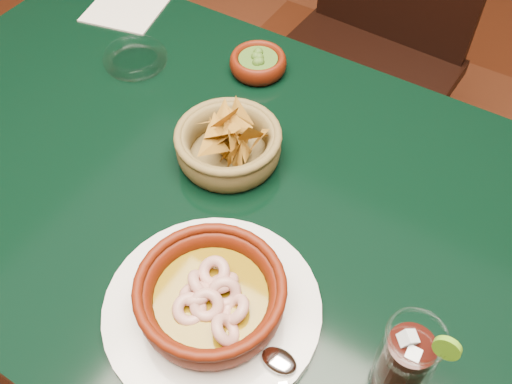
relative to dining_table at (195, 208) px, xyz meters
The scene contains 9 objects.
ground 0.65m from the dining_table, ahead, with size 7.00×7.00×0.00m, color #471C0C.
dining_table is the anchor object (origin of this frame).
dining_chair 0.72m from the dining_table, 88.11° to the left, with size 0.47×0.47×0.99m.
shrimp_plate 0.29m from the dining_table, 46.96° to the right, with size 0.36×0.29×0.08m.
chip_basket 0.15m from the dining_table, 58.18° to the left, with size 0.21×0.21×0.13m.
guacamole_ramekin 0.30m from the dining_table, 97.99° to the left, with size 0.13×0.13×0.04m.
cola_drink 0.48m from the dining_table, 19.60° to the right, with size 0.14×0.14×0.16m.
glass_ashtray 0.32m from the dining_table, 145.89° to the left, with size 0.13×0.13×0.03m.
paper_menu 0.52m from the dining_table, 140.06° to the left, with size 0.19×0.23×0.00m.
Camera 1 is at (0.41, -0.46, 1.46)m, focal length 40.00 mm.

